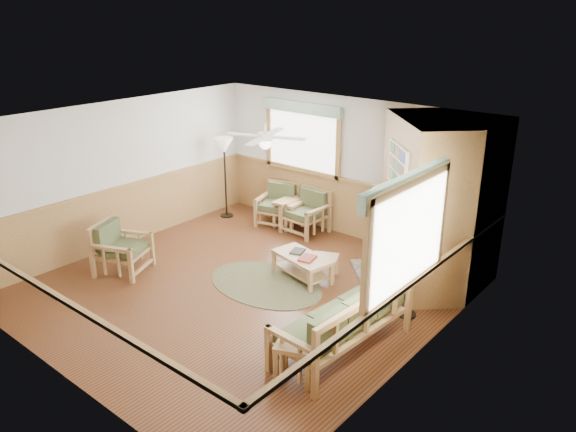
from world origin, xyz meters
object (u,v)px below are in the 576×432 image
Objects in this scene: coffee_table at (302,267)px; end_table_chairs at (289,214)px; armchair_back_left at (277,205)px; sofa at (343,320)px; armchair_left at (122,248)px; armchair_back_right at (305,212)px; footstool at (324,267)px; floor_lamp_right at (411,261)px; end_table_sofa at (296,360)px; floor_lamp_left at (225,178)px.

coffee_table is 1.84× the size of end_table_chairs.
armchair_back_left reaches higher than end_table_chairs.
armchair_left is (-4.19, -0.44, -0.03)m from sofa.
armchair_back_right reaches higher than end_table_chairs.
armchair_back_right is 0.45m from end_table_chairs.
armchair_left reaches higher than coffee_table.
footstool is (2.20, -1.36, -0.23)m from armchair_back_left.
floor_lamp_right reaches higher than armchair_back_left.
sofa reaches higher than armchair_back_right.
footstool is at bearing 119.22° from end_table_sofa.
floor_lamp_left is at bearing 163.42° from footstool.
floor_lamp_right reaches higher than end_table_chairs.
armchair_back_left is 1.93× the size of footstool.
coffee_table is at bearing -178.35° from floor_lamp_right.
coffee_table is at bearing -135.03° from footstool.
armchair_back_right reaches higher than armchair_back_left.
sofa is 2.32× the size of armchair_left.
armchair_left is 3.07m from floor_lamp_left.
end_table_sofa is (3.24, -3.76, -0.02)m from end_table_chairs.
sofa is 2.40× the size of armchair_back_right.
floor_lamp_left reaches higher than end_table_sofa.
end_table_sofa is 1.21× the size of footstool.
floor_lamp_right reaches higher than coffee_table.
footstool is at bearing -35.63° from end_table_chairs.
end_table_sofa reaches higher than footstool.
coffee_table is 2.04m from floor_lamp_right.
armchair_back_right is 1.50× the size of end_table_chairs.
floor_lamp_left reaches higher than armchair_back_left.
floor_lamp_right is (4.98, -1.20, 0.01)m from floor_lamp_left.
armchair_back_right reaches higher than footstool.
floor_lamp_left is (-4.67, 3.39, 0.60)m from end_table_sofa.
armchair_back_right is 0.49× the size of floor_lamp_left.
end_table_chairs is 3.93m from floor_lamp_right.
coffee_table is 0.60× the size of floor_lamp_left.
floor_lamp_right is (3.55, -1.56, 0.59)m from end_table_chairs.
armchair_back_right is 3.53m from floor_lamp_right.
sofa is 4.42m from end_table_chairs.
floor_lamp_right is at bearing -23.16° from armchair_back_right.
armchair_back_left is 1.27m from floor_lamp_left.
end_table_chairs is (0.30, 0.00, -0.13)m from armchair_back_left.
armchair_back_left reaches higher than footstool.
armchair_back_right is at bearing -45.63° from armchair_left.
end_table_sofa is 5.80m from floor_lamp_left.
end_table_chairs is 1.09× the size of end_table_sofa.
armchair_back_right is 1.63× the size of end_table_sofa.
footstool is 0.25× the size of floor_lamp_left.
coffee_table reaches higher than footstool.
floor_lamp_right is at bearing -23.78° from end_table_chairs.
end_table_chairs reaches higher than coffee_table.
footstool is at bearing -48.39° from armchair_back_left.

